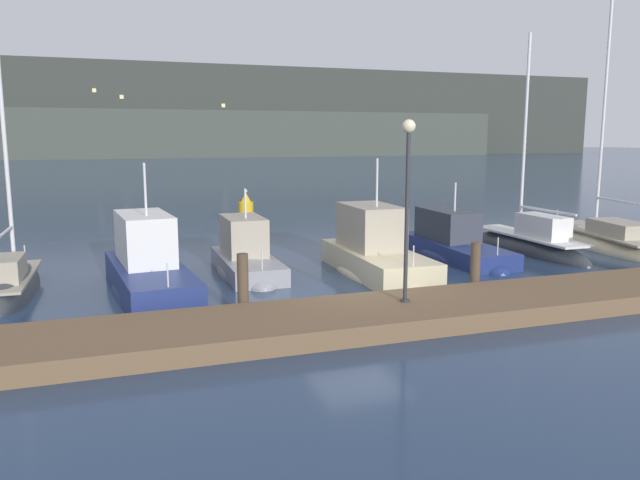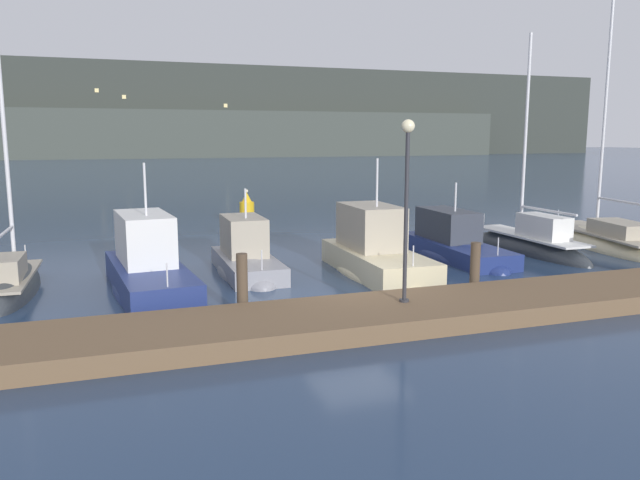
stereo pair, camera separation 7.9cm
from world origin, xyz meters
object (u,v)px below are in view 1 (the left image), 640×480
motorboat_berth_7 (454,250)px  sailboat_berth_8 (529,247)px  sailboat_berth_9 (605,244)px  channel_buoy (246,213)px  dock_lamppost (408,183)px  motorboat_berth_4 (149,277)px  sailboat_berth_3 (14,289)px  motorboat_berth_5 (247,265)px  motorboat_berth_6 (376,260)px

motorboat_berth_7 → sailboat_berth_8: 3.37m
sailboat_berth_9 → channel_buoy: sailboat_berth_9 is taller
motorboat_berth_7 → sailboat_berth_9: bearing=-1.2°
channel_buoy → dock_lamppost: dock_lamppost is taller
sailboat_berth_8 → channel_buoy: 13.84m
dock_lamppost → channel_buoy: bearing=90.4°
motorboat_berth_7 → motorboat_berth_4: bearing=-171.0°
dock_lamppost → sailboat_berth_3: bearing=147.2°
sailboat_berth_3 → motorboat_berth_4: 3.93m
channel_buoy → motorboat_berth_5: bearing=-102.7°
motorboat_berth_4 → dock_lamppost: bearing=-40.4°
sailboat_berth_8 → channel_buoy: bearing=130.4°
sailboat_berth_8 → motorboat_berth_6: bearing=-168.0°
sailboat_berth_9 → sailboat_berth_8: bearing=178.9°
motorboat_berth_4 → sailboat_berth_8: size_ratio=0.75×
motorboat_berth_6 → dock_lamppost: 6.04m
motorboat_berth_7 → dock_lamppost: (-5.47, -6.69, 3.13)m
motorboat_berth_5 → dock_lamppost: (2.53, -6.49, 3.10)m
motorboat_berth_7 → dock_lamppost: dock_lamppost is taller
channel_buoy → motorboat_berth_4: bearing=-114.8°
motorboat_berth_4 → sailboat_berth_9: (18.31, 1.63, -0.34)m
sailboat_berth_3 → motorboat_berth_5: sailboat_berth_3 is taller
motorboat_berth_7 → sailboat_berth_8: (3.37, -0.08, -0.09)m
sailboat_berth_8 → motorboat_berth_4: bearing=-173.4°
sailboat_berth_3 → dock_lamppost: sailboat_berth_3 is taller
motorboat_berth_7 → motorboat_berth_6: bearing=-157.5°
motorboat_berth_6 → sailboat_berth_9: size_ratio=0.48×
motorboat_berth_5 → channel_buoy: bearing=77.3°
motorboat_berth_4 → motorboat_berth_5: size_ratio=1.30×
channel_buoy → dock_lamppost: bearing=-89.6°
motorboat_berth_7 → sailboat_berth_8: bearing=-1.3°
sailboat_berth_3 → sailboat_berth_8: bearing=1.5°
motorboat_berth_5 → motorboat_berth_6: 4.29m
motorboat_berth_7 → channel_buoy: size_ratio=3.57×
sailboat_berth_3 → motorboat_berth_7: bearing=2.2°
motorboat_berth_6 → channel_buoy: 12.21m
motorboat_berth_6 → motorboat_berth_7: size_ratio=0.93×
motorboat_berth_4 → motorboat_berth_6: 7.28m
sailboat_berth_3 → motorboat_berth_5: bearing=3.0°
dock_lamppost → motorboat_berth_5: bearing=111.3°
sailboat_berth_3 → motorboat_berth_4: sailboat_berth_3 is taller
sailboat_berth_9 → channel_buoy: (-12.66, 10.60, 0.57)m
motorboat_berth_4 → motorboat_berth_7: size_ratio=1.01×
motorboat_berth_4 → sailboat_berth_8: sailboat_berth_8 is taller
sailboat_berth_8 → sailboat_berth_9: 3.70m
motorboat_berth_7 → sailboat_berth_3: bearing=-177.8°
motorboat_berth_5 → sailboat_berth_8: bearing=0.6°
motorboat_berth_6 → sailboat_berth_9: sailboat_berth_9 is taller
sailboat_berth_8 → channel_buoy: size_ratio=4.84×
motorboat_berth_6 → channel_buoy: motorboat_berth_6 is taller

